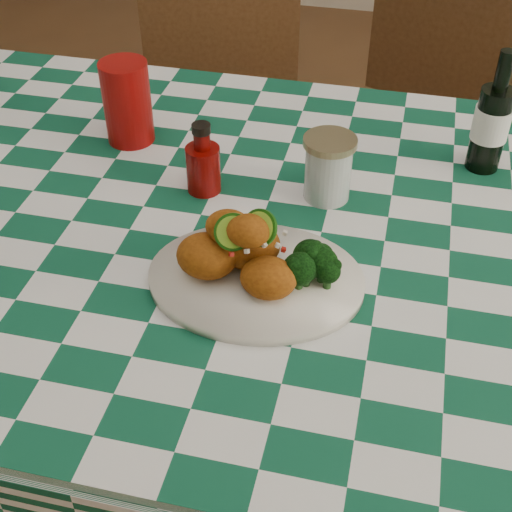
% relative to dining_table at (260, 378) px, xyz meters
% --- Properties ---
extents(ground, '(5.00, 5.00, 0.00)m').
position_rel_dining_table_xyz_m(ground, '(0.00, 0.00, -0.39)').
color(ground, brown).
rests_on(ground, ground).
extents(dining_table, '(1.66, 1.06, 0.79)m').
position_rel_dining_table_xyz_m(dining_table, '(0.00, 0.00, 0.00)').
color(dining_table, '#0F4F34').
rests_on(dining_table, ground).
extents(plate, '(0.34, 0.28, 0.02)m').
position_rel_dining_table_xyz_m(plate, '(0.03, -0.15, 0.40)').
color(plate, silver).
rests_on(plate, dining_table).
extents(fried_chicken_pile, '(0.17, 0.12, 0.11)m').
position_rel_dining_table_xyz_m(fried_chicken_pile, '(0.02, -0.15, 0.47)').
color(fried_chicken_pile, '#994D0E').
rests_on(fried_chicken_pile, plate).
extents(broccoli_side, '(0.08, 0.08, 0.06)m').
position_rel_dining_table_xyz_m(broccoli_side, '(0.12, -0.13, 0.44)').
color(broccoli_side, black).
rests_on(broccoli_side, plate).
extents(red_tumbler, '(0.12, 0.12, 0.16)m').
position_rel_dining_table_xyz_m(red_tumbler, '(-0.30, 0.20, 0.47)').
color(red_tumbler, maroon).
rests_on(red_tumbler, dining_table).
extents(ketchup_bottle, '(0.07, 0.07, 0.13)m').
position_rel_dining_table_xyz_m(ketchup_bottle, '(-0.12, 0.07, 0.46)').
color(ketchup_bottle, '#650705').
rests_on(ketchup_bottle, dining_table).
extents(mason_jar, '(0.11, 0.11, 0.11)m').
position_rel_dining_table_xyz_m(mason_jar, '(0.09, 0.10, 0.45)').
color(mason_jar, '#B2BCBA').
rests_on(mason_jar, dining_table).
extents(beer_bottle, '(0.07, 0.07, 0.22)m').
position_rel_dining_table_xyz_m(beer_bottle, '(0.36, 0.26, 0.51)').
color(beer_bottle, black).
rests_on(beer_bottle, dining_table).
extents(wooden_chair_left, '(0.52, 0.54, 0.95)m').
position_rel_dining_table_xyz_m(wooden_chair_left, '(-0.28, 0.72, 0.08)').
color(wooden_chair_left, '#472814').
rests_on(wooden_chair_left, ground).
extents(wooden_chair_right, '(0.63, 0.64, 1.02)m').
position_rel_dining_table_xyz_m(wooden_chair_right, '(0.22, 0.77, 0.12)').
color(wooden_chair_right, '#472814').
rests_on(wooden_chair_right, ground).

